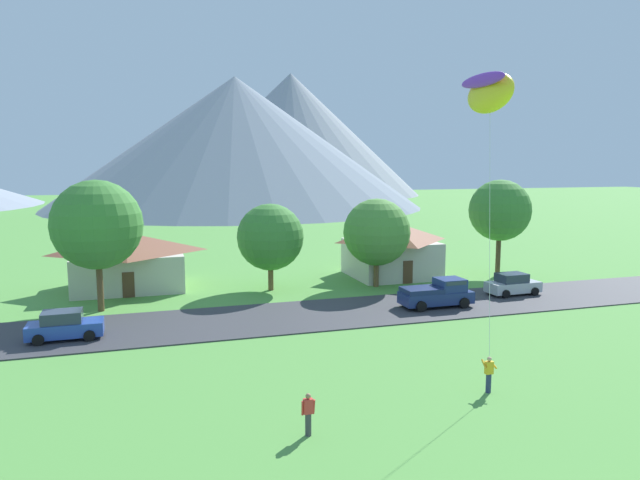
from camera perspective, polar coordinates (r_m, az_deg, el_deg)
name	(u,v)px	position (r m, az deg, el deg)	size (l,w,h in m)	color
road_strip	(311,315)	(39.71, -0.85, -7.41)	(160.00, 7.99, 0.08)	#38383D
mountain_far_west_ridge	(291,135)	(195.05, -2.88, 10.36)	(84.81, 84.81, 39.83)	#8E939E
mountain_west_ridge	(236,142)	(140.29, -8.33, 9.52)	(87.55, 87.55, 30.66)	gray
house_leftmost	(128,260)	(50.25, -18.41, -1.86)	(9.26, 7.55, 4.66)	beige
house_left_center	(391,248)	(53.27, 7.05, -0.77)	(7.84, 7.59, 5.09)	beige
tree_near_left	(97,225)	(42.67, -21.18, 1.41)	(6.20, 6.20, 9.22)	brown
tree_left_of_center	(500,210)	(55.00, 17.36, 2.80)	(5.58, 5.58, 8.88)	#4C3823
tree_center	(270,237)	(46.91, -4.93, 0.28)	(5.42, 5.42, 7.10)	brown
tree_right_of_center	(377,232)	(48.30, 5.62, 0.77)	(5.60, 5.60, 7.43)	brown
parked_car_silver_west_end	(513,284)	(47.93, 18.50, -4.19)	(4.26, 2.19, 1.68)	#B7BCC1
parked_car_blue_mid_west	(65,326)	(37.27, -23.92, -7.75)	(4.22, 2.11, 1.68)	#2847A8
pickup_truck_navy_west_side	(438,293)	(42.47, 11.56, -5.16)	(5.20, 2.33, 1.99)	navy
kite_flyer_with_kite	(489,96)	(29.64, 16.39, 13.49)	(2.67, 4.98, 14.72)	navy
watcher_person	(308,413)	(22.85, -1.17, -16.77)	(0.56, 0.24, 1.68)	#3D3D42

